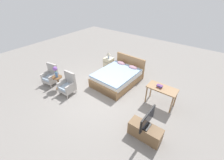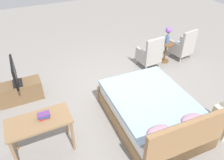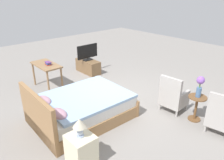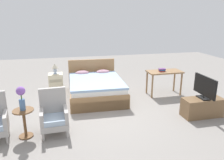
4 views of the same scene
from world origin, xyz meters
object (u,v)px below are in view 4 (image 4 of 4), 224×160
object	(u,v)px
armchair_by_window_right	(54,116)
flower_vase	(21,96)
nightstand	(56,83)
tv_flatscreen	(205,87)
table_lamp	(55,67)
tv_stand	(202,107)
side_table	(24,120)
vanity_desk	(164,75)
bed	(95,87)
book_stack	(162,70)

from	to	relation	value
armchair_by_window_right	flower_vase	bearing A→B (deg)	-174.44
nightstand	tv_flatscreen	world-z (taller)	tv_flatscreen
nightstand	table_lamp	world-z (taller)	table_lamp
tv_stand	nightstand	bearing A→B (deg)	142.33
armchair_by_window_right	tv_stand	world-z (taller)	armchair_by_window_right
flower_vase	table_lamp	world-z (taller)	flower_vase
nightstand	tv_flatscreen	xyz separation A→B (m)	(3.45, -2.66, 0.44)
side_table	table_lamp	size ratio (longest dim) A/B	1.77
vanity_desk	bed	bearing A→B (deg)	173.01
bed	nightstand	size ratio (longest dim) A/B	3.66
bed	vanity_desk	bearing A→B (deg)	-6.99
table_lamp	vanity_desk	size ratio (longest dim) A/B	0.32
bed	tv_flatscreen	distance (m)	3.01
tv_flatscreen	vanity_desk	world-z (taller)	tv_flatscreen
flower_vase	tv_stand	distance (m)	4.08
armchair_by_window_right	tv_flatscreen	size ratio (longest dim) A/B	1.16
nightstand	tv_flatscreen	bearing A→B (deg)	-37.65
tv_flatscreen	book_stack	bearing A→B (deg)	101.31
flower_vase	vanity_desk	world-z (taller)	flower_vase
nightstand	vanity_desk	size ratio (longest dim) A/B	0.57
armchair_by_window_right	table_lamp	bearing A→B (deg)	89.94
book_stack	tv_stand	bearing A→B (deg)	-78.76
flower_vase	nightstand	world-z (taller)	flower_vase
book_stack	nightstand	bearing A→B (deg)	161.35
side_table	nightstand	distance (m)	2.76
bed	tv_stand	size ratio (longest dim) A/B	2.24
side_table	tv_stand	distance (m)	4.03
armchair_by_window_right	book_stack	xyz separation A→B (m)	(3.14, 1.58, 0.41)
table_lamp	tv_flatscreen	world-z (taller)	tv_flatscreen
bed	tv_stand	bearing A→B (deg)	-39.40
side_table	flower_vase	bearing A→B (deg)	0.00
flower_vase	vanity_desk	distance (m)	4.16
armchair_by_window_right	flower_vase	world-z (taller)	flower_vase
side_table	flower_vase	size ratio (longest dim) A/B	1.22
side_table	vanity_desk	bearing A→B (deg)	23.64
armchair_by_window_right	book_stack	bearing A→B (deg)	26.81
vanity_desk	side_table	bearing A→B (deg)	-156.36
flower_vase	side_table	bearing A→B (deg)	0.00
side_table	tv_flatscreen	world-z (taller)	tv_flatscreen
armchair_by_window_right	side_table	world-z (taller)	armchair_by_window_right
table_lamp	book_stack	size ratio (longest dim) A/B	1.64
flower_vase	table_lamp	size ratio (longest dim) A/B	1.45
armchair_by_window_right	nightstand	size ratio (longest dim) A/B	1.56
nightstand	table_lamp	size ratio (longest dim) A/B	1.78
armchair_by_window_right	side_table	bearing A→B (deg)	-174.44
nightstand	vanity_desk	bearing A→B (deg)	-17.66
bed	side_table	distance (m)	2.58
bed	armchair_by_window_right	world-z (taller)	bed
vanity_desk	nightstand	bearing A→B (deg)	162.34
side_table	table_lamp	xyz separation A→B (m)	(0.57, 2.70, 0.44)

